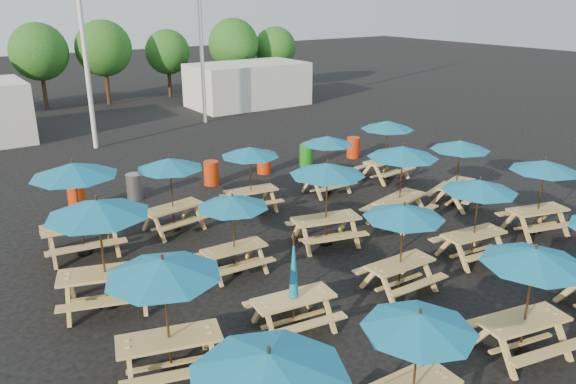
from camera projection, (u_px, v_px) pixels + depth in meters
ground at (318, 244)px, 15.67m from camera, size 120.00×120.00×0.00m
picnic_unit_0 at (269, 374)px, 7.02m from camera, size 2.55×2.55×2.43m
picnic_unit_1 at (164, 275)px, 9.62m from camera, size 2.54×2.54×2.37m
picnic_unit_2 at (98, 215)px, 11.82m from camera, size 2.80×2.80×2.56m
picnic_unit_3 at (74, 175)px, 14.35m from camera, size 2.50×2.50×2.57m
picnic_unit_4 at (419, 328)px, 8.52m from camera, size 1.87×1.87×2.08m
picnic_unit_5 at (294, 290)px, 11.43m from camera, size 1.89×1.70×2.18m
picnic_unit_6 at (233, 206)px, 13.51m from camera, size 1.84×1.84×2.04m
picnic_unit_7 at (170, 168)px, 15.95m from camera, size 2.19×2.19×2.23m
picnic_unit_8 at (534, 263)px, 10.26m from camera, size 2.30×2.30×2.26m
picnic_unit_9 at (404, 217)px, 12.62m from camera, size 1.89×1.89×2.15m
picnic_unit_10 at (327, 174)px, 15.00m from camera, size 2.49×2.49×2.38m
picnic_unit_11 at (250, 156)px, 17.48m from camera, size 2.08×2.08×2.14m
picnic_unit_13 at (479, 191)px, 14.18m from camera, size 2.13×2.13×2.20m
picnic_unit_14 at (403, 157)px, 16.45m from camera, size 2.53×2.53×2.43m
picnic_unit_15 at (328, 144)px, 19.11m from camera, size 1.79×1.79×2.06m
picnic_unit_17 at (544, 170)px, 15.79m from camera, size 2.35×2.35×2.22m
picnic_unit_18 at (460, 149)px, 17.98m from camera, size 2.41×2.41×2.20m
picnic_unit_19 at (387, 129)px, 20.56m from camera, size 2.13×2.13×2.25m
waste_bin_0 at (77, 198)px, 17.91m from camera, size 0.54×0.54×0.88m
waste_bin_1 at (135, 187)px, 18.99m from camera, size 0.54×0.54×0.88m
waste_bin_2 at (211, 173)px, 20.42m from camera, size 0.54×0.54×0.88m
waste_bin_3 at (264, 162)px, 21.75m from camera, size 0.54×0.54×0.88m
waste_bin_4 at (306, 155)px, 22.67m from camera, size 0.54×0.54×0.88m
waste_bin_5 at (353, 148)px, 23.82m from camera, size 0.54×0.54×0.88m
mast_0 at (80, 9)px, 23.49m from camera, size 0.20×0.20×12.00m
mast_1 at (199, 6)px, 28.51m from camera, size 0.20×0.20×12.00m
event_tent_1 at (248, 84)px, 34.81m from camera, size 7.00×4.00×2.60m
tree_3 at (39, 52)px, 32.81m from camera, size 3.36×3.36×5.09m
tree_4 at (104, 48)px, 34.39m from camera, size 3.41×3.41×5.17m
tree_5 at (168, 52)px, 37.18m from camera, size 2.94×2.94×4.45m
tree_6 at (233, 44)px, 37.79m from camera, size 3.38×3.38×5.13m
tree_7 at (275, 48)px, 39.77m from camera, size 2.95×2.95×4.48m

